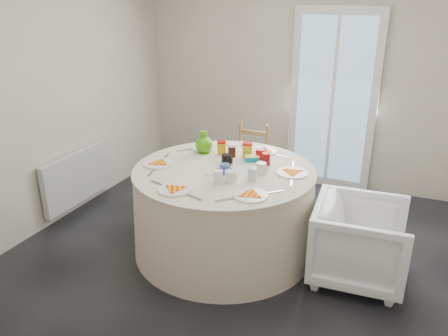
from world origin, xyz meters
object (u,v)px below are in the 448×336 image
at_px(table, 224,212).
at_px(armchair, 360,236).
at_px(green_pitcher, 204,145).
at_px(radiator, 78,177).
at_px(wooden_chair, 248,160).

bearing_deg(table, armchair, 0.41).
bearing_deg(green_pitcher, table, -20.86).
height_order(radiator, wooden_chair, wooden_chair).
height_order(wooden_chair, armchair, wooden_chair).
bearing_deg(green_pitcher, armchair, 10.07).
height_order(radiator, green_pitcher, green_pitcher).
distance_m(radiator, wooden_chair, 1.86).
distance_m(table, wooden_chair, 1.12).
height_order(table, wooden_chair, wooden_chair).
bearing_deg(radiator, table, -3.59).
height_order(radiator, table, table).
bearing_deg(table, wooden_chair, 99.56).
distance_m(wooden_chair, green_pitcher, 0.90).
xyz_separation_m(radiator, green_pitcher, (1.42, 0.20, 0.49)).
bearing_deg(radiator, wooden_chair, 32.22).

